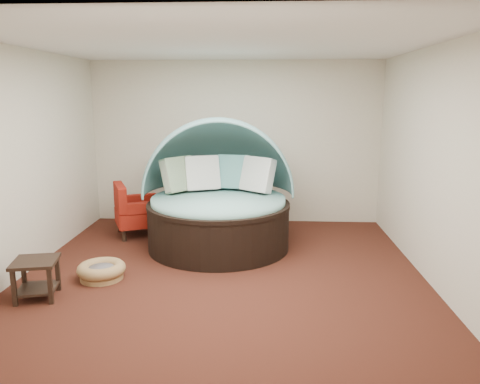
{
  "coord_description": "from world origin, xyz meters",
  "views": [
    {
      "loc": [
        0.51,
        -5.64,
        2.22
      ],
      "look_at": [
        0.18,
        0.6,
        0.92
      ],
      "focal_mm": 35.0,
      "sensor_mm": 36.0,
      "label": 1
    }
  ],
  "objects_px": {
    "red_armchair": "(136,211)",
    "side_table": "(36,274)",
    "canopy_daybed": "(218,187)",
    "pet_basket": "(102,271)"
  },
  "relations": [
    {
      "from": "pet_basket",
      "to": "red_armchair",
      "type": "xyz_separation_m",
      "value": [
        -0.07,
        1.86,
        0.28
      ]
    },
    {
      "from": "canopy_daybed",
      "to": "side_table",
      "type": "xyz_separation_m",
      "value": [
        -1.83,
        -1.99,
        -0.6
      ]
    },
    {
      "from": "red_armchair",
      "to": "side_table",
      "type": "height_order",
      "value": "red_armchair"
    },
    {
      "from": "canopy_daybed",
      "to": "side_table",
      "type": "distance_m",
      "value": 2.77
    },
    {
      "from": "red_armchair",
      "to": "side_table",
      "type": "distance_m",
      "value": 2.48
    },
    {
      "from": "side_table",
      "to": "canopy_daybed",
      "type": "bearing_deg",
      "value": 47.38
    },
    {
      "from": "red_armchair",
      "to": "pet_basket",
      "type": "bearing_deg",
      "value": -111.56
    },
    {
      "from": "canopy_daybed",
      "to": "red_armchair",
      "type": "distance_m",
      "value": 1.53
    },
    {
      "from": "canopy_daybed",
      "to": "side_table",
      "type": "bearing_deg",
      "value": -138.88
    },
    {
      "from": "red_armchair",
      "to": "side_table",
      "type": "bearing_deg",
      "value": -124.24
    }
  ]
}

